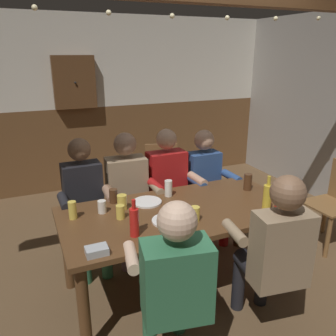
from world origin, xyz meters
The scene contains 28 objects.
ground_plane centered at (0.00, 0.00, 0.00)m, with size 6.87×6.87×0.00m, color brown.
back_wall_upper centered at (0.00, 2.92, 1.82)m, with size 5.24×0.12×1.25m, color silver.
back_wall_wainscot centered at (0.00, 2.92, 0.60)m, with size 5.24×0.12×1.19m, color brown.
dining_table centered at (0.00, 0.17, 0.65)m, with size 1.89×0.93×0.74m.
person_0 centered at (-0.63, 0.85, 0.67)m, with size 0.50×0.53×1.22m.
person_1 centered at (-0.22, 0.87, 0.68)m, with size 0.54×0.54×1.24m.
person_2 centered at (0.21, 0.86, 0.68)m, with size 0.53×0.50×1.23m.
person_3 centered at (0.64, 0.86, 0.65)m, with size 0.49×0.49×1.19m.
person_4 centered at (-0.36, -0.52, 0.67)m, with size 0.58×0.60×1.20m.
person_5 centered at (0.39, -0.52, 0.68)m, with size 0.55×0.54×1.24m.
chair_empty_near_right centered at (0.42, 1.56, 0.48)m, with size 0.55×0.55×0.88m.
chair_empty_near_left centered at (1.81, 0.21, 0.48)m, with size 0.45×0.45×0.88m.
condiment_caddy centered at (-0.75, -0.20, 0.77)m, with size 0.14×0.10×0.05m, color #B2B7BC.
plate_0 centered at (-0.17, 0.03, 0.75)m, with size 0.24×0.24×0.01m, color white.
plate_1 centered at (-0.19, 0.41, 0.75)m, with size 0.24×0.24×0.01m, color white.
bottle_0 centered at (-0.46, -0.07, 0.85)m, with size 0.06×0.06×0.27m.
bottle_1 centered at (0.75, -0.12, 0.82)m, with size 0.05×0.05×0.20m.
bottle_2 centered at (0.63, -0.12, 0.86)m, with size 0.07×0.07×0.30m.
pint_glass_0 centered at (0.76, 0.31, 0.82)m, with size 0.07×0.07×0.15m, color #4C2D19.
pint_glass_1 centered at (0.03, 0.47, 0.81)m, with size 0.07×0.07×0.14m, color white.
pint_glass_2 centered at (-0.48, 0.22, 0.79)m, with size 0.07×0.07×0.11m, color #E5C64C.
pint_glass_3 centered at (-0.42, 0.37, 0.80)m, with size 0.08×0.08×0.12m, color #E5C64C.
pint_glass_4 centered at (-0.45, 0.53, 0.80)m, with size 0.07×0.07×0.12m, color #4C2D19.
pint_glass_5 centered at (0.03, -0.04, 0.80)m, with size 0.07×0.07×0.12m, color #E5C64C.
pint_glass_6 centered at (-0.58, 0.37, 0.79)m, with size 0.07×0.07×0.10m, color white.
pint_glass_7 centered at (-0.81, 0.36, 0.81)m, with size 0.06×0.06×0.14m, color #E5C64C.
wall_dart_cabinet centered at (-0.35, 2.79, 1.56)m, with size 0.56×0.15×0.70m.
string_lights centered at (0.00, 0.33, 2.21)m, with size 3.71×0.04×0.09m.
Camera 1 is at (-1.08, -2.10, 1.95)m, focal length 36.77 mm.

